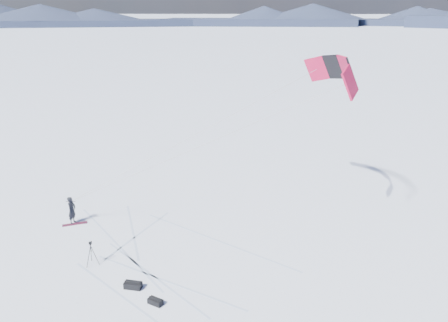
# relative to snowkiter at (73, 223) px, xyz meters

# --- Properties ---
(ground) EXTENTS (1800.00, 1800.00, 0.00)m
(ground) POSITION_rel_snowkiter_xyz_m (3.09, -4.34, 0.00)
(ground) COLOR white
(horizon_hills) EXTENTS (704.00, 704.00, 9.16)m
(horizon_hills) POSITION_rel_snowkiter_xyz_m (3.09, -4.34, 3.83)
(horizon_hills) COLOR #182234
(horizon_hills) RESTS_ON ground
(snow_tracks) EXTENTS (17.62, 10.25, 0.01)m
(snow_tracks) POSITION_rel_snowkiter_xyz_m (3.41, -4.33, 0.00)
(snow_tracks) COLOR #A3B6D4
(snow_tracks) RESTS_ON ground
(snowkiter) EXTENTS (0.46, 0.65, 1.67)m
(snowkiter) POSITION_rel_snowkiter_xyz_m (0.00, 0.00, 0.00)
(snowkiter) COLOR black
(snowkiter) RESTS_ON ground
(snowboard) EXTENTS (1.39, 0.81, 0.04)m
(snowboard) POSITION_rel_snowkiter_xyz_m (0.15, -0.15, 0.02)
(snowboard) COLOR maroon
(snowboard) RESTS_ON ground
(tripod) EXTENTS (0.57, 0.65, 1.26)m
(tripod) POSITION_rel_snowkiter_xyz_m (2.75, -4.19, 0.82)
(tripod) COLOR black
(tripod) RESTS_ON ground
(gear_bag_a) EXTENTS (0.83, 0.46, 0.35)m
(gear_bag_a) POSITION_rel_snowkiter_xyz_m (5.29, -5.92, 0.16)
(gear_bag_a) COLOR black
(gear_bag_a) RESTS_ON ground
(gear_bag_b) EXTENTS (0.72, 0.56, 0.30)m
(gear_bag_b) POSITION_rel_snowkiter_xyz_m (6.56, -6.95, 0.13)
(gear_bag_b) COLOR black
(gear_bag_b) RESTS_ON ground
(power_kite) EXTENTS (16.37, 6.37, 8.10)m
(power_kite) POSITION_rel_snowkiter_xyz_m (15.12, 3.17, 8.54)
(power_kite) COLOR #B11038
(power_kite) RESTS_ON ground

